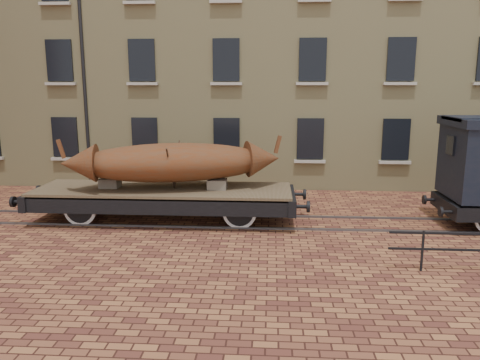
{
  "coord_description": "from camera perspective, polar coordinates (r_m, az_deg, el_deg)",
  "views": [
    {
      "loc": [
        -0.62,
        -14.61,
        4.34
      ],
      "look_at": [
        -1.63,
        0.5,
        1.3
      ],
      "focal_mm": 35.0,
      "sensor_mm": 36.0,
      "label": 1
    }
  ],
  "objects": [
    {
      "name": "flatcar_wagon",
      "position": [
        15.41,
        -9.3,
        -1.78
      ],
      "size": [
        9.33,
        2.53,
        1.41
      ],
      "color": "brown",
      "rests_on": "ground"
    },
    {
      "name": "iron_boat",
      "position": [
        15.13,
        -8.07,
        2.17
      ],
      "size": [
        7.02,
        3.29,
        1.67
      ],
      "color": "#63290F",
      "rests_on": "flatcar_wagon"
    },
    {
      "name": "warehouse_cream",
      "position": [
        25.01,
        12.72,
        17.18
      ],
      "size": [
        40.0,
        10.19,
        14.0
      ],
      "color": "#D2C181",
      "rests_on": "ground"
    },
    {
      "name": "rail_track",
      "position": [
        15.25,
        6.04,
        -5.14
      ],
      "size": [
        30.0,
        1.52,
        0.06
      ],
      "color": "#59595E",
      "rests_on": "ground"
    },
    {
      "name": "ground",
      "position": [
        15.26,
        6.03,
        -5.24
      ],
      "size": [
        90.0,
        90.0,
        0.0
      ],
      "primitive_type": "plane",
      "color": "#54281F"
    }
  ]
}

